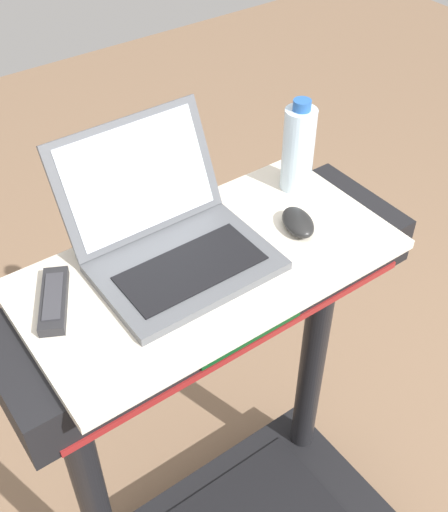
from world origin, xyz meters
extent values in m
cylinder|color=black|center=(-0.34, 0.70, 0.55)|extent=(0.07, 0.07, 0.81)
cylinder|color=black|center=(0.34, 0.70, 0.55)|extent=(0.07, 0.07, 0.81)
cube|color=black|center=(0.00, 0.70, 1.01)|extent=(0.90, 0.28, 0.11)
cube|color=#0C3F19|center=(0.00, 0.56, 1.01)|extent=(0.24, 0.01, 0.06)
cube|color=maroon|center=(0.00, 0.56, 0.97)|extent=(0.81, 0.00, 0.02)
cube|color=beige|center=(0.00, 0.70, 1.08)|extent=(0.75, 0.39, 0.02)
cube|color=#515459|center=(-0.05, 0.70, 1.10)|extent=(0.34, 0.23, 0.02)
cube|color=black|center=(-0.05, 0.69, 1.11)|extent=(0.28, 0.13, 0.00)
cube|color=#515459|center=(-0.05, 0.87, 1.21)|extent=(0.34, 0.10, 0.22)
cube|color=white|center=(-0.05, 0.87, 1.21)|extent=(0.30, 0.09, 0.19)
ellipsoid|color=black|center=(0.21, 0.68, 1.10)|extent=(0.09, 0.11, 0.03)
cylinder|color=silver|center=(0.30, 0.79, 1.18)|extent=(0.07, 0.07, 0.19)
cylinder|color=#2659A5|center=(0.30, 0.79, 1.29)|extent=(0.04, 0.04, 0.02)
cube|color=#232326|center=(-0.30, 0.77, 1.10)|extent=(0.12, 0.16, 0.02)
cube|color=#333338|center=(-0.30, 0.77, 1.11)|extent=(0.08, 0.12, 0.00)
camera|label=1|loc=(-0.52, -0.07, 1.93)|focal=44.79mm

